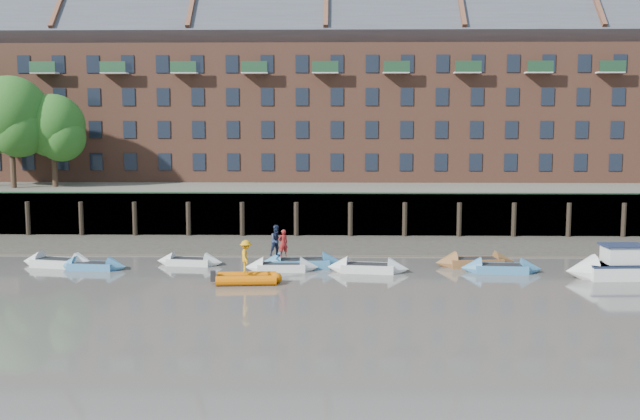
{
  "coord_description": "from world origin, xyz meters",
  "views": [
    {
      "loc": [
        0.89,
        -32.91,
        8.6
      ],
      "look_at": [
        -0.04,
        12.0,
        3.2
      ],
      "focal_mm": 42.0,
      "sensor_mm": 36.0,
      "label": 1
    }
  ],
  "objects_px": {
    "rowboat_5": "(368,268)",
    "rowboat_7": "(501,268)",
    "rowboat_2": "(190,261)",
    "person_rower_a": "(283,243)",
    "rowboat_6": "(475,262)",
    "rowboat_3": "(282,267)",
    "motor_launch": "(612,267)",
    "person_rib_crew": "(246,256)",
    "rowboat_0": "(59,263)",
    "rowboat_1": "(92,266)",
    "rowboat_4": "(302,263)",
    "rib_tender": "(249,278)",
    "person_rower_b": "(277,241)"
  },
  "relations": [
    {
      "from": "rowboat_0",
      "to": "rowboat_1",
      "type": "distance_m",
      "value": 2.4
    },
    {
      "from": "rowboat_1",
      "to": "person_rower_b",
      "type": "relative_size",
      "value": 2.29
    },
    {
      "from": "rowboat_0",
      "to": "rowboat_7",
      "type": "xyz_separation_m",
      "value": [
        25.78,
        -1.15,
        -0.01
      ]
    },
    {
      "from": "rowboat_6",
      "to": "person_rower_a",
      "type": "height_order",
      "value": "person_rower_a"
    },
    {
      "from": "rowboat_1",
      "to": "rowboat_7",
      "type": "relative_size",
      "value": 0.9
    },
    {
      "from": "rowboat_6",
      "to": "motor_launch",
      "type": "height_order",
      "value": "motor_launch"
    },
    {
      "from": "rowboat_3",
      "to": "rowboat_4",
      "type": "height_order",
      "value": "rowboat_4"
    },
    {
      "from": "rowboat_5",
      "to": "rowboat_7",
      "type": "distance_m",
      "value": 7.57
    },
    {
      "from": "rowboat_0",
      "to": "person_rower_a",
      "type": "bearing_deg",
      "value": 7.53
    },
    {
      "from": "rowboat_2",
      "to": "rowboat_6",
      "type": "relative_size",
      "value": 0.84
    },
    {
      "from": "rowboat_5",
      "to": "motor_launch",
      "type": "distance_m",
      "value": 13.34
    },
    {
      "from": "rowboat_1",
      "to": "rowboat_2",
      "type": "bearing_deg",
      "value": 21.11
    },
    {
      "from": "rowboat_0",
      "to": "rowboat_2",
      "type": "distance_m",
      "value": 7.67
    },
    {
      "from": "rowboat_4",
      "to": "person_rower_b",
      "type": "bearing_deg",
      "value": -155.02
    },
    {
      "from": "rowboat_2",
      "to": "rowboat_6",
      "type": "distance_m",
      "value": 17.02
    },
    {
      "from": "rowboat_2",
      "to": "person_rower_a",
      "type": "xyz_separation_m",
      "value": [
        5.73,
        -1.62,
        1.41
      ]
    },
    {
      "from": "rowboat_4",
      "to": "person_rower_a",
      "type": "distance_m",
      "value": 1.95
    },
    {
      "from": "rowboat_5",
      "to": "rowboat_0",
      "type": "bearing_deg",
      "value": -175.91
    },
    {
      "from": "rowboat_3",
      "to": "rowboat_5",
      "type": "distance_m",
      "value": 4.94
    },
    {
      "from": "rowboat_1",
      "to": "rowboat_5",
      "type": "distance_m",
      "value": 15.95
    },
    {
      "from": "rowboat_5",
      "to": "person_rib_crew",
      "type": "height_order",
      "value": "person_rib_crew"
    },
    {
      "from": "rowboat_4",
      "to": "rib_tender",
      "type": "distance_m",
      "value": 5.03
    },
    {
      "from": "rowboat_1",
      "to": "rowboat_2",
      "type": "distance_m",
      "value": 5.58
    },
    {
      "from": "rowboat_7",
      "to": "person_rib_crew",
      "type": "xyz_separation_m",
      "value": [
        -14.16,
        -3.06,
        1.2
      ]
    },
    {
      "from": "rowboat_5",
      "to": "motor_launch",
      "type": "height_order",
      "value": "motor_launch"
    },
    {
      "from": "rowboat_7",
      "to": "person_rower_b",
      "type": "height_order",
      "value": "person_rower_b"
    },
    {
      "from": "person_rower_b",
      "to": "rowboat_3",
      "type": "bearing_deg",
      "value": -59.1
    },
    {
      "from": "rowboat_0",
      "to": "rowboat_3",
      "type": "relative_size",
      "value": 1.14
    },
    {
      "from": "motor_launch",
      "to": "person_rower_a",
      "type": "bearing_deg",
      "value": -8.63
    },
    {
      "from": "rowboat_4",
      "to": "rowboat_7",
      "type": "relative_size",
      "value": 1.1
    },
    {
      "from": "rowboat_3",
      "to": "rowboat_4",
      "type": "relative_size",
      "value": 0.84
    },
    {
      "from": "rowboat_0",
      "to": "person_rower_b",
      "type": "xyz_separation_m",
      "value": [
        12.99,
        -0.77,
        1.49
      ]
    },
    {
      "from": "rowboat_3",
      "to": "rowboat_5",
      "type": "bearing_deg",
      "value": -4.28
    },
    {
      "from": "rowboat_2",
      "to": "rib_tender",
      "type": "height_order",
      "value": "rowboat_2"
    },
    {
      "from": "rowboat_2",
      "to": "rowboat_6",
      "type": "xyz_separation_m",
      "value": [
        17.02,
        -0.07,
        0.04
      ]
    },
    {
      "from": "rowboat_0",
      "to": "person_rib_crew",
      "type": "bearing_deg",
      "value": -8.4
    },
    {
      "from": "rowboat_3",
      "to": "motor_launch",
      "type": "distance_m",
      "value": 18.28
    },
    {
      "from": "person_rower_a",
      "to": "rowboat_3",
      "type": "bearing_deg",
      "value": -29.08
    },
    {
      "from": "rowboat_5",
      "to": "rowboat_7",
      "type": "xyz_separation_m",
      "value": [
        7.57,
        0.04,
        -0.01
      ]
    },
    {
      "from": "rib_tender",
      "to": "rowboat_0",
      "type": "bearing_deg",
      "value": 155.01
    },
    {
      "from": "rowboat_4",
      "to": "motor_launch",
      "type": "height_order",
      "value": "motor_launch"
    },
    {
      "from": "rowboat_4",
      "to": "person_rower_a",
      "type": "relative_size",
      "value": 3.23
    },
    {
      "from": "rowboat_0",
      "to": "rowboat_7",
      "type": "height_order",
      "value": "rowboat_0"
    },
    {
      "from": "rowboat_3",
      "to": "person_rib_crew",
      "type": "relative_size",
      "value": 2.45
    },
    {
      "from": "rowboat_0",
      "to": "person_rib_crew",
      "type": "height_order",
      "value": "person_rib_crew"
    },
    {
      "from": "rowboat_5",
      "to": "person_rower_a",
      "type": "height_order",
      "value": "person_rower_a"
    },
    {
      "from": "person_rower_a",
      "to": "rib_tender",
      "type": "bearing_deg",
      "value": 36.47
    },
    {
      "from": "rowboat_0",
      "to": "rowboat_5",
      "type": "height_order",
      "value": "rowboat_0"
    },
    {
      "from": "rowboat_7",
      "to": "rowboat_3",
      "type": "bearing_deg",
      "value": -176.93
    },
    {
      "from": "motor_launch",
      "to": "rowboat_0",
      "type": "bearing_deg",
      "value": -8.06
    }
  ]
}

